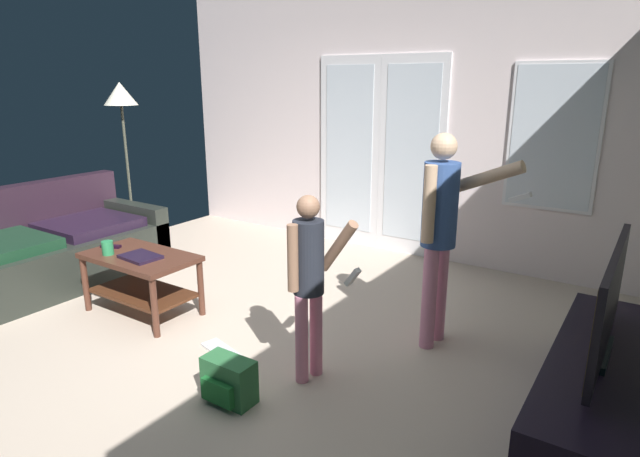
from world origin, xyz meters
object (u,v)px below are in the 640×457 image
object	(u,v)px
tv_stand	(595,393)
laptop_closed	(140,257)
leather_couch	(44,253)
backpack	(228,381)
loose_keyboard	(225,353)
flat_screen_tv	(609,304)
floor_lamp	(121,104)
cup_near_edge	(108,248)
person_adult	(441,222)
person_child	(310,273)
tv_remote_black	(111,246)
coffee_table	(141,271)

from	to	relation	value
tv_stand	laptop_closed	world-z (taller)	laptop_closed
leather_couch	backpack	distance (m)	2.75
leather_couch	loose_keyboard	xyz separation A→B (m)	(2.30, -0.06, -0.29)
flat_screen_tv	floor_lamp	size ratio (longest dim) A/B	0.65
tv_stand	floor_lamp	bearing A→B (deg)	170.91
loose_keyboard	cup_near_edge	size ratio (longest dim) A/B	4.12
person_adult	backpack	xyz separation A→B (m)	(-0.74, -1.35, -0.78)
flat_screen_tv	person_child	bearing A→B (deg)	-164.31
loose_keyboard	backpack	bearing A→B (deg)	-43.75
laptop_closed	flat_screen_tv	bearing A→B (deg)	12.34
person_child	backpack	world-z (taller)	person_child
leather_couch	backpack	xyz separation A→B (m)	(2.71, -0.45, -0.17)
floor_lamp	tv_remote_black	xyz separation A→B (m)	(1.28, -1.17, -1.08)
person_child	person_adult	bearing A→B (deg)	61.08
cup_near_edge	tv_remote_black	distance (m)	0.19
loose_keyboard	tv_remote_black	size ratio (longest dim) A/B	2.70
loose_keyboard	laptop_closed	size ratio (longest dim) A/B	1.50
floor_lamp	flat_screen_tv	bearing A→B (deg)	-9.05
tv_stand	loose_keyboard	xyz separation A→B (m)	(-2.23, -0.52, -0.21)
person_adult	cup_near_edge	world-z (taller)	person_adult
floor_lamp	backpack	distance (m)	3.79
leather_couch	cup_near_edge	bearing A→B (deg)	-2.89
person_adult	laptop_closed	distance (m)	2.30
loose_keyboard	laptop_closed	xyz separation A→B (m)	(-0.95, 0.09, 0.50)
person_adult	tv_remote_black	xyz separation A→B (m)	(-2.52, -0.83, -0.40)
backpack	laptop_closed	distance (m)	1.49
coffee_table	person_child	bearing A→B (deg)	-1.92
cup_near_edge	person_adult	bearing A→B (deg)	21.84
flat_screen_tv	cup_near_edge	world-z (taller)	flat_screen_tv
tv_stand	loose_keyboard	distance (m)	2.30
backpack	laptop_closed	size ratio (longest dim) A/B	1.04
backpack	laptop_closed	xyz separation A→B (m)	(-1.35, 0.48, 0.38)
laptop_closed	tv_remote_black	distance (m)	0.43
coffee_table	tv_remote_black	distance (m)	0.38
person_adult	loose_keyboard	size ratio (longest dim) A/B	3.29
person_child	laptop_closed	bearing A→B (deg)	179.83
tv_stand	laptop_closed	size ratio (longest dim) A/B	5.76
leather_couch	loose_keyboard	size ratio (longest dim) A/B	4.44
coffee_table	person_adult	bearing A→B (deg)	20.65
tv_stand	leather_couch	bearing A→B (deg)	-174.20
leather_couch	coffee_table	size ratio (longest dim) A/B	2.21
tv_remote_black	leather_couch	bearing A→B (deg)	161.99
tv_stand	tv_remote_black	size ratio (longest dim) A/B	10.39
tv_stand	person_adult	distance (m)	1.36
leather_couch	flat_screen_tv	size ratio (longest dim) A/B	1.71
floor_lamp	loose_keyboard	bearing A→B (deg)	-26.17
person_adult	loose_keyboard	xyz separation A→B (m)	(-1.15, -0.96, -0.90)
coffee_table	loose_keyboard	world-z (taller)	coffee_table
leather_couch	coffee_table	world-z (taller)	leather_couch
tv_stand	coffee_table	bearing A→B (deg)	-173.36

